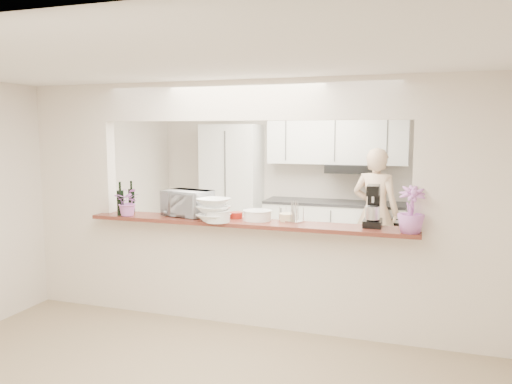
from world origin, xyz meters
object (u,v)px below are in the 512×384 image
at_px(toaster_oven, 187,203).
at_px(refrigerator, 447,213).
at_px(stand_mixer, 373,208).
at_px(person, 375,212).

bearing_deg(toaster_oven, refrigerator, 56.24).
height_order(refrigerator, stand_mixer, refrigerator).
xyz_separation_m(stand_mixer, person, (-0.15, 2.17, -0.39)).
xyz_separation_m(refrigerator, stand_mixer, (-0.80, -2.59, 0.42)).
distance_m(refrigerator, toaster_oven, 3.80).
distance_m(refrigerator, stand_mixer, 2.74).
bearing_deg(stand_mixer, refrigerator, 72.81).
height_order(stand_mixer, person, person).
distance_m(refrigerator, person, 1.04).
height_order(toaster_oven, person, person).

